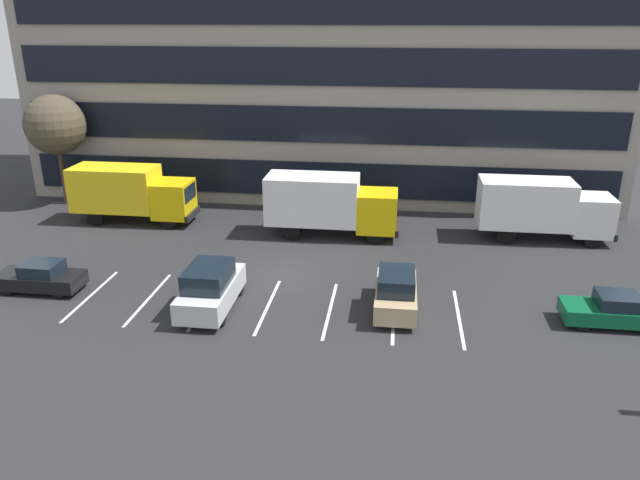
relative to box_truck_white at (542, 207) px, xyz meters
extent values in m
plane|color=#262628|center=(-13.74, -7.02, -1.96)|extent=(120.00, 120.00, 0.00)
cube|color=gray|center=(-13.74, 10.98, 7.04)|extent=(40.25, 13.23, 18.00)
cube|color=black|center=(-13.74, 4.30, 0.02)|extent=(38.64, 0.16, 2.30)
cube|color=black|center=(-13.74, 4.30, 3.62)|extent=(38.64, 0.16, 2.30)
cube|color=black|center=(-13.74, 4.30, 7.22)|extent=(38.64, 0.16, 2.30)
cube|color=black|center=(-13.74, 4.30, 10.82)|extent=(38.64, 0.16, 2.30)
cube|color=silver|center=(-22.14, -10.44, -1.96)|extent=(0.14, 5.40, 0.01)
cube|color=silver|center=(-19.34, -10.44, -1.96)|extent=(0.14, 5.40, 0.01)
cube|color=silver|center=(-16.54, -10.44, -1.96)|extent=(0.14, 5.40, 0.01)
cube|color=silver|center=(-13.74, -10.44, -1.96)|extent=(0.14, 5.40, 0.01)
cube|color=silver|center=(-10.94, -10.44, -1.96)|extent=(0.14, 5.40, 0.01)
cube|color=silver|center=(-8.14, -10.44, -1.96)|extent=(0.14, 5.40, 0.01)
cube|color=silver|center=(-5.34, -10.44, -1.96)|extent=(0.14, 5.40, 0.01)
cube|color=white|center=(2.73, 0.00, -0.37)|extent=(2.19, 2.39, 2.19)
cube|color=black|center=(3.81, 0.00, 0.07)|extent=(0.06, 2.01, 0.96)
cube|color=white|center=(-0.95, 0.00, 0.18)|extent=(5.18, 2.49, 2.69)
cube|color=black|center=(3.88, 0.00, -1.31)|extent=(0.20, 2.39, 0.40)
cylinder|color=black|center=(2.73, 1.03, -1.46)|extent=(1.00, 0.30, 1.00)
cylinder|color=black|center=(2.73, -1.03, -1.46)|extent=(1.00, 0.30, 1.00)
cylinder|color=black|center=(-1.99, 1.03, -1.46)|extent=(1.00, 0.30, 1.00)
cylinder|color=black|center=(-1.99, -1.03, -1.46)|extent=(1.00, 0.30, 1.00)
cube|color=yellow|center=(-9.30, -0.98, -0.33)|extent=(2.24, 2.45, 2.24)
cube|color=black|center=(-8.20, -0.98, 0.12)|extent=(0.06, 2.06, 0.99)
cube|color=white|center=(-13.07, -0.98, 0.23)|extent=(5.30, 2.55, 2.75)
cube|color=black|center=(-8.13, -0.98, -1.30)|extent=(0.20, 2.45, 0.41)
cylinder|color=black|center=(-9.30, 0.07, -1.45)|extent=(1.02, 0.31, 1.02)
cylinder|color=black|center=(-9.30, -2.03, -1.45)|extent=(1.02, 0.31, 1.02)
cylinder|color=black|center=(-14.13, 0.07, -1.45)|extent=(1.02, 0.31, 1.02)
cylinder|color=black|center=(-14.13, -2.03, -1.45)|extent=(1.02, 0.31, 1.02)
cube|color=yellow|center=(-21.85, -0.09, -0.37)|extent=(2.19, 2.39, 2.19)
cube|color=black|center=(-20.78, -0.09, 0.07)|extent=(0.06, 2.01, 0.96)
cube|color=yellow|center=(-25.53, -0.09, 0.18)|extent=(5.18, 2.49, 2.69)
cube|color=black|center=(-20.71, -0.09, -1.31)|extent=(0.20, 2.39, 0.40)
cylinder|color=black|center=(-21.85, 0.94, -1.46)|extent=(1.00, 0.30, 1.00)
cylinder|color=black|center=(-21.85, -1.11, -1.46)|extent=(1.00, 0.30, 1.00)
cylinder|color=black|center=(-26.57, 0.94, -1.46)|extent=(1.00, 0.30, 1.00)
cylinder|color=black|center=(-26.57, -1.11, -1.46)|extent=(1.00, 0.30, 1.00)
cube|color=silver|center=(-16.16, -10.94, -1.20)|extent=(1.97, 4.65, 0.96)
cube|color=black|center=(-16.16, -11.17, -0.29)|extent=(1.73, 2.56, 0.86)
cylinder|color=black|center=(-17.02, -9.45, -1.62)|extent=(0.22, 0.69, 0.69)
cylinder|color=black|center=(-15.30, -9.45, -1.62)|extent=(0.22, 0.69, 0.69)
cylinder|color=black|center=(-17.02, -12.43, -1.62)|extent=(0.22, 0.69, 0.69)
cylinder|color=black|center=(-15.30, -12.43, -1.62)|extent=(0.22, 0.69, 0.69)
cube|color=black|center=(-24.71, -10.23, -1.41)|extent=(3.99, 1.67, 0.65)
cube|color=black|center=(-24.51, -10.23, -0.81)|extent=(1.68, 1.47, 0.56)
cylinder|color=black|center=(-25.99, -10.96, -1.68)|extent=(0.56, 0.20, 0.56)
cylinder|color=black|center=(-25.99, -9.51, -1.68)|extent=(0.56, 0.20, 0.56)
cylinder|color=black|center=(-23.44, -10.96, -1.68)|extent=(0.56, 0.20, 0.56)
cylinder|color=black|center=(-23.44, -9.51, -1.68)|extent=(0.56, 0.20, 0.56)
cube|color=#0C5933|center=(0.87, -10.23, -1.42)|extent=(3.96, 1.66, 0.64)
cube|color=black|center=(1.07, -10.23, -0.82)|extent=(1.66, 1.46, 0.55)
cylinder|color=black|center=(-0.40, -10.94, -1.69)|extent=(0.55, 0.20, 0.55)
cylinder|color=black|center=(-0.40, -9.51, -1.69)|extent=(0.55, 0.20, 0.55)
cylinder|color=black|center=(2.14, -9.51, -1.69)|extent=(0.55, 0.20, 0.55)
cube|color=tan|center=(-8.08, -10.06, -1.28)|extent=(1.77, 4.17, 0.86)
cube|color=black|center=(-8.08, -10.27, -0.46)|extent=(1.56, 2.29, 0.77)
cylinder|color=black|center=(-8.86, -8.72, -1.65)|extent=(0.20, 0.62, 0.62)
cylinder|color=black|center=(-7.31, -8.72, -1.65)|extent=(0.20, 0.62, 0.62)
cylinder|color=black|center=(-8.86, -11.39, -1.65)|extent=(0.20, 0.62, 0.62)
cylinder|color=black|center=(-7.31, -11.39, -1.65)|extent=(0.20, 0.62, 0.62)
cylinder|color=#473323|center=(-30.74, 2.94, -0.03)|extent=(0.28, 0.28, 3.87)
sphere|color=#4C4233|center=(-30.74, 2.94, 3.46)|extent=(3.94, 3.94, 3.94)
camera|label=1|loc=(-8.28, -34.01, 10.32)|focal=33.69mm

